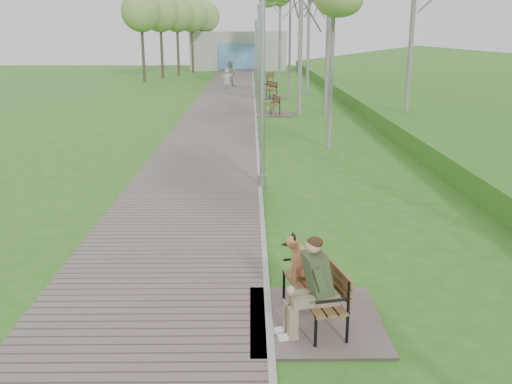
# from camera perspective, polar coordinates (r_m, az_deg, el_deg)

# --- Properties ---
(ground) EXTENTS (120.00, 120.00, 0.00)m
(ground) POSITION_cam_1_polar(r_m,az_deg,el_deg) (12.58, 0.61, -2.50)
(ground) COLOR #2C6B1A
(ground) RESTS_ON ground
(walkway) EXTENTS (3.50, 67.00, 0.04)m
(walkway) POSITION_cam_1_polar(r_m,az_deg,el_deg) (33.71, -3.15, 9.02)
(walkway) COLOR #71615C
(walkway) RESTS_ON ground
(kerb) EXTENTS (0.10, 67.00, 0.05)m
(kerb) POSITION_cam_1_polar(r_m,az_deg,el_deg) (33.68, -0.14, 9.05)
(kerb) COLOR #999993
(kerb) RESTS_ON ground
(embankment) EXTENTS (14.00, 70.00, 1.60)m
(embankment) POSITION_cam_1_polar(r_m,az_deg,el_deg) (34.44, 20.49, 8.17)
(embankment) COLOR #4D842F
(embankment) RESTS_ON ground
(building_north) EXTENTS (10.00, 5.20, 4.00)m
(building_north) POSITION_cam_1_polar(r_m,az_deg,el_deg) (62.96, -1.76, 13.94)
(building_north) COLOR #9E9E99
(building_north) RESTS_ON ground
(bench_main) EXTENTS (1.85, 2.05, 1.61)m
(bench_main) POSITION_cam_1_polar(r_m,az_deg,el_deg) (8.03, 5.42, -10.04)
(bench_main) COLOR #71615C
(bench_main) RESTS_ON ground
(bench_second) EXTENTS (1.88, 2.08, 1.15)m
(bench_second) POSITION_cam_1_polar(r_m,az_deg,el_deg) (28.53, 1.63, 8.22)
(bench_second) COLOR #71615C
(bench_second) RESTS_ON ground
(bench_third) EXTENTS (2.00, 2.22, 1.23)m
(bench_third) POSITION_cam_1_polar(r_m,az_deg,el_deg) (36.12, 1.25, 9.82)
(bench_third) COLOR #71615C
(bench_third) RESTS_ON ground
(bench_far) EXTENTS (1.90, 2.11, 1.17)m
(bench_far) POSITION_cam_1_polar(r_m,az_deg,el_deg) (45.48, 1.16, 11.02)
(bench_far) COLOR #71615C
(bench_far) RESTS_ON ground
(lamp_post_near) EXTENTS (0.22, 0.22, 5.77)m
(lamp_post_near) POSITION_cam_1_polar(r_m,az_deg,el_deg) (14.51, 0.65, 10.83)
(lamp_post_near) COLOR #97999E
(lamp_post_near) RESTS_ON ground
(lamp_post_second) EXTENTS (0.20, 0.20, 5.20)m
(lamp_post_second) POSITION_cam_1_polar(r_m,az_deg,el_deg) (28.76, 0.26, 12.71)
(lamp_post_second) COLOR #97999E
(lamp_post_second) RESTS_ON ground
(lamp_post_third) EXTENTS (0.18, 0.18, 4.65)m
(lamp_post_third) POSITION_cam_1_polar(r_m,az_deg,el_deg) (38.84, -0.02, 13.11)
(lamp_post_third) COLOR #97999E
(lamp_post_third) RESTS_ON ground
(lamp_post_far) EXTENTS (0.17, 0.17, 4.47)m
(lamp_post_far) POSITION_cam_1_polar(r_m,az_deg,el_deg) (60.49, 0.09, 13.96)
(lamp_post_far) COLOR #97999E
(lamp_post_far) RESTS_ON ground
(pedestrian_near) EXTENTS (0.58, 0.38, 1.56)m
(pedestrian_near) POSITION_cam_1_polar(r_m,az_deg,el_deg) (38.92, -2.93, 11.04)
(pedestrian_near) COLOR beige
(pedestrian_near) RESTS_ON ground
(pedestrian_far) EXTENTS (1.09, 0.98, 1.86)m
(pedestrian_far) POSITION_cam_1_polar(r_m,az_deg,el_deg) (43.45, -2.62, 11.73)
(pedestrian_far) COLOR gray
(pedestrian_far) RESTS_ON ground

